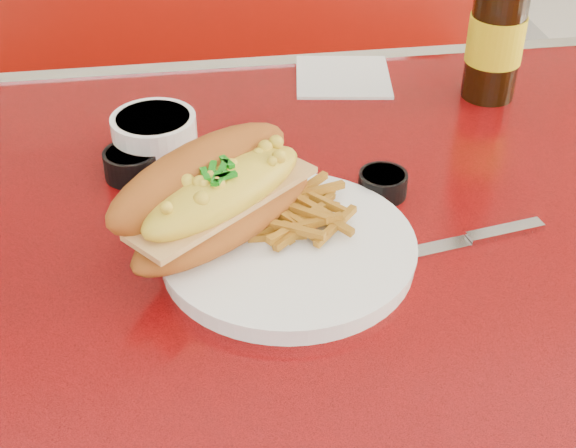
{
  "coord_description": "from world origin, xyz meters",
  "views": [
    {
      "loc": [
        -0.11,
        -0.65,
        1.26
      ],
      "look_at": [
        -0.02,
        -0.04,
        0.81
      ],
      "focal_mm": 50.0,
      "sensor_mm": 36.0,
      "label": 1
    }
  ],
  "objects": [
    {
      "name": "knife",
      "position": [
        0.16,
        -0.05,
        0.77
      ],
      "size": [
        0.23,
        0.06,
        0.01
      ],
      "rotation": [
        0.0,
        0.0,
        0.18
      ],
      "color": "silver",
      "rests_on": "diner_table"
    },
    {
      "name": "fork",
      "position": [
        0.04,
        -0.0,
        0.79
      ],
      "size": [
        0.02,
        0.14,
        0.0
      ],
      "rotation": [
        0.0,
        0.0,
        1.54
      ],
      "color": "silver",
      "rests_on": "dinner_plate"
    },
    {
      "name": "sauce_cup_right",
      "position": [
        0.1,
        0.05,
        0.78
      ],
      "size": [
        0.06,
        0.06,
        0.03
      ],
      "rotation": [
        0.0,
        0.0,
        -0.09
      ],
      "color": "black",
      "rests_on": "diner_table"
    },
    {
      "name": "gravy_ramekin",
      "position": [
        -0.14,
        0.16,
        0.8
      ],
      "size": [
        0.12,
        0.12,
        0.05
      ],
      "rotation": [
        0.0,
        0.0,
        0.3
      ],
      "color": "white",
      "rests_on": "diner_table"
    },
    {
      "name": "diner_table",
      "position": [
        0.0,
        0.0,
        0.61
      ],
      "size": [
        1.23,
        0.83,
        0.77
      ],
      "color": "red",
      "rests_on": "ground"
    },
    {
      "name": "dinner_plate",
      "position": [
        -0.02,
        -0.04,
        0.78
      ],
      "size": [
        0.25,
        0.25,
        0.02
      ],
      "rotation": [
        0.0,
        0.0,
        -0.01
      ],
      "color": "white",
      "rests_on": "diner_table"
    },
    {
      "name": "booth_bench_far",
      "position": [
        0.0,
        0.81,
        0.29
      ],
      "size": [
        1.2,
        0.51,
        0.9
      ],
      "color": "#96130A",
      "rests_on": "ground"
    },
    {
      "name": "beer_bottle",
      "position": [
        0.29,
        0.26,
        0.88
      ],
      "size": [
        0.09,
        0.09,
        0.28
      ],
      "rotation": [
        0.0,
        0.0,
        0.42
      ],
      "color": "black",
      "rests_on": "diner_table"
    },
    {
      "name": "sauce_cup_left",
      "position": [
        -0.17,
        0.13,
        0.79
      ],
      "size": [
        0.08,
        0.08,
        0.03
      ],
      "rotation": [
        0.0,
        0.0,
        -0.38
      ],
      "color": "black",
      "rests_on": "diner_table"
    },
    {
      "name": "fries_pile",
      "position": [
        -0.01,
        -0.02,
        0.8
      ],
      "size": [
        0.1,
        0.09,
        0.03
      ],
      "primitive_type": null,
      "rotation": [
        0.0,
        0.0,
        0.03
      ],
      "color": "#C08120",
      "rests_on": "dinner_plate"
    },
    {
      "name": "paper_napkin",
      "position": [
        0.12,
        0.33,
        0.77
      ],
      "size": [
        0.14,
        0.14,
        0.0
      ],
      "primitive_type": "cube",
      "rotation": [
        0.0,
        0.0,
        -0.15
      ],
      "color": "white",
      "rests_on": "diner_table"
    },
    {
      "name": "mac_hoagie",
      "position": [
        -0.08,
        -0.01,
        0.83
      ],
      "size": [
        0.24,
        0.23,
        0.1
      ],
      "rotation": [
        0.0,
        0.0,
        0.68
      ],
      "color": "#A5541A",
      "rests_on": "dinner_plate"
    }
  ]
}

